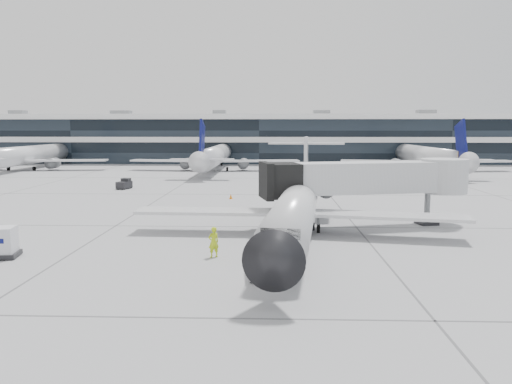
{
  "coord_description": "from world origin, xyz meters",
  "views": [
    {
      "loc": [
        3.1,
        -40.48,
        8.13
      ],
      "look_at": [
        1.65,
        2.35,
        2.6
      ],
      "focal_mm": 35.0,
      "sensor_mm": 36.0,
      "label": 1
    }
  ],
  "objects_px": {
    "ramp_worker": "(214,242)",
    "baggage_tug": "(262,265)",
    "jet_bridge": "(376,178)",
    "regional_jet": "(298,203)"
  },
  "relations": [
    {
      "from": "regional_jet",
      "to": "ramp_worker",
      "type": "xyz_separation_m",
      "value": [
        -5.6,
        -6.64,
        -1.5
      ]
    },
    {
      "from": "jet_bridge",
      "to": "baggage_tug",
      "type": "bearing_deg",
      "value": -135.07
    },
    {
      "from": "baggage_tug",
      "to": "regional_jet",
      "type": "bearing_deg",
      "value": 72.79
    },
    {
      "from": "jet_bridge",
      "to": "ramp_worker",
      "type": "relative_size",
      "value": 8.76
    },
    {
      "from": "ramp_worker",
      "to": "baggage_tug",
      "type": "height_order",
      "value": "ramp_worker"
    },
    {
      "from": "jet_bridge",
      "to": "baggage_tug",
      "type": "relative_size",
      "value": 6.95
    },
    {
      "from": "ramp_worker",
      "to": "jet_bridge",
      "type": "bearing_deg",
      "value": -171.34
    },
    {
      "from": "jet_bridge",
      "to": "ramp_worker",
      "type": "distance_m",
      "value": 16.27
    },
    {
      "from": "ramp_worker",
      "to": "baggage_tug",
      "type": "relative_size",
      "value": 0.79
    },
    {
      "from": "regional_jet",
      "to": "baggage_tug",
      "type": "bearing_deg",
      "value": -96.51
    }
  ]
}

